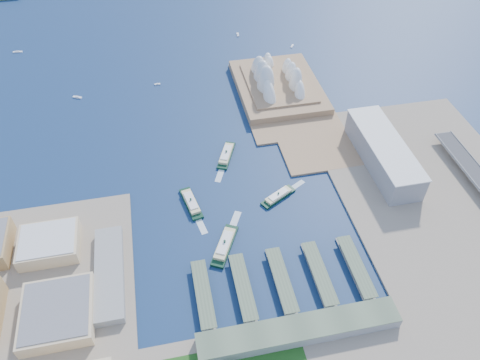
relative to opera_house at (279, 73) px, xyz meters
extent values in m
plane|color=#0F1D48|center=(-105.00, -280.00, -32.00)|extent=(3000.00, 3000.00, 0.00)
cube|color=gray|center=(-355.00, -385.00, -30.50)|extent=(220.00, 390.00, 3.00)
cube|color=gray|center=(135.00, -330.00, -30.50)|extent=(240.00, 500.00, 3.00)
cube|color=#947351|center=(2.50, -20.00, -30.50)|extent=(135.00, 220.00, 3.00)
cube|color=gray|center=(90.00, -200.00, -11.50)|extent=(45.00, 155.00, 35.00)
cube|color=gray|center=(-90.00, -415.00, -23.00)|extent=(200.00, 28.00, 12.00)
camera|label=1|loc=(-190.47, -618.72, 398.61)|focal=35.00mm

